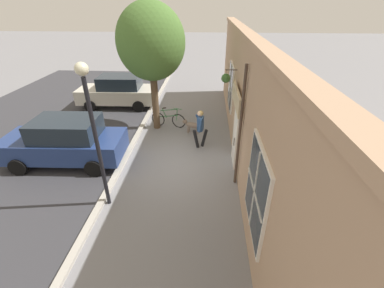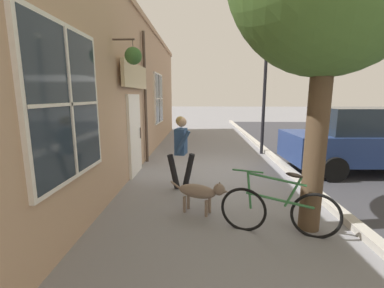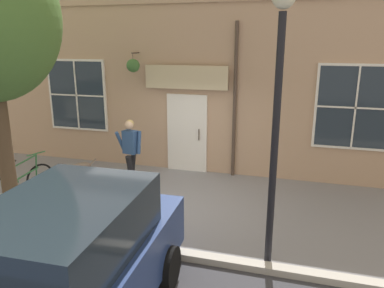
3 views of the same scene
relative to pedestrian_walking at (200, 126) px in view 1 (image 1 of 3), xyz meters
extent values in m
plane|color=gray|center=(0.86, 1.30, -0.97)|extent=(90.00, 90.00, 0.00)
cube|color=#B2ADA3|center=(2.86, 1.30, -0.91)|extent=(0.20, 28.00, 0.12)
cube|color=tan|center=(-1.49, 1.30, 1.21)|extent=(0.30, 18.00, 4.35)
cube|color=tan|center=(-1.49, 1.30, 3.47)|extent=(0.42, 18.00, 0.16)
cube|color=white|center=(-1.32, 1.06, 0.08)|extent=(0.10, 1.10, 2.10)
cube|color=#232D38|center=(-1.29, 1.06, 0.03)|extent=(0.03, 0.90, 1.90)
cylinder|color=#47382D|center=(-1.23, 1.41, 0.08)|extent=(0.03, 0.03, 0.30)
cube|color=beige|center=(-1.22, 1.06, 1.58)|extent=(0.08, 2.20, 0.60)
cylinder|color=#47382D|center=(-1.26, 2.33, 0.99)|extent=(0.09, 0.09, 3.92)
cylinder|color=#47382D|center=(-1.10, -0.27, 2.18)|extent=(0.44, 0.04, 0.04)
cylinder|color=#47382D|center=(-0.92, -0.27, 2.00)|extent=(0.01, 0.01, 0.34)
cone|color=#2D2823|center=(-0.92, -0.27, 1.78)|extent=(0.32, 0.32, 0.18)
sphere|color=#3D6B33|center=(-0.92, -0.27, 1.87)|extent=(0.34, 0.34, 0.34)
cube|color=white|center=(-1.32, -2.23, 0.98)|extent=(0.08, 1.82, 2.02)
cube|color=#232D38|center=(-1.29, -2.23, 0.98)|extent=(0.03, 1.70, 1.90)
cube|color=white|center=(-1.27, -2.23, 0.98)|extent=(0.04, 0.04, 1.90)
cube|color=white|center=(-1.27, -2.23, 0.98)|extent=(0.04, 1.70, 0.04)
cube|color=white|center=(-1.32, 5.17, 0.98)|extent=(0.08, 1.82, 2.02)
cube|color=#232D38|center=(-1.29, 5.17, 0.98)|extent=(0.03, 1.70, 1.90)
cube|color=white|center=(-1.27, 5.17, 0.98)|extent=(0.04, 0.04, 1.90)
cube|color=white|center=(-1.27, 5.17, 0.98)|extent=(0.04, 1.70, 0.04)
cylinder|color=black|center=(0.16, 0.05, -0.58)|extent=(0.31, 0.18, 0.79)
cylinder|color=black|center=(-0.17, -0.05, -0.58)|extent=(0.31, 0.18, 0.79)
cube|color=#2D4C7A|center=(0.00, 0.00, 0.10)|extent=(0.28, 0.37, 0.57)
sphere|color=tan|center=(0.02, 0.00, 0.53)|extent=(0.22, 0.22, 0.22)
sphere|color=tan|center=(-0.01, 0.00, 0.55)|extent=(0.20, 0.20, 0.20)
cylinder|color=#2D4C7A|center=(0.00, 0.23, 0.11)|extent=(0.17, 0.11, 0.57)
cylinder|color=#2D4C7A|center=(0.05, -0.24, 0.13)|extent=(0.34, 0.14, 0.52)
ellipsoid|color=#7F6B5B|center=(0.37, -1.26, -0.57)|extent=(0.75, 0.52, 0.24)
cylinder|color=#7F6B5B|center=(0.59, -1.26, -0.82)|extent=(0.06, 0.06, 0.29)
cylinder|color=#7F6B5B|center=(0.53, -1.41, -0.82)|extent=(0.06, 0.06, 0.29)
cylinder|color=#7F6B5B|center=(0.21, -1.10, -0.82)|extent=(0.06, 0.06, 0.29)
cylinder|color=#7F6B5B|center=(0.15, -1.25, -0.82)|extent=(0.06, 0.06, 0.29)
sphere|color=#7F6B5B|center=(0.75, -1.42, -0.47)|extent=(0.20, 0.20, 0.20)
cone|color=#7F6B5B|center=(0.85, -1.46, -0.49)|extent=(0.13, 0.12, 0.09)
cone|color=#7F6B5B|center=(0.76, -1.37, -0.38)|extent=(0.06, 0.06, 0.07)
cone|color=#7F6B5B|center=(0.72, -1.46, -0.38)|extent=(0.06, 0.06, 0.07)
cylinder|color=#7F6B5B|center=(-0.02, -1.09, -0.52)|extent=(0.21, 0.11, 0.14)
cylinder|color=brown|center=(2.14, -1.75, 0.47)|extent=(0.31, 0.31, 2.88)
ellipsoid|color=#4C7533|center=(2.14, -1.75, 2.91)|extent=(2.86, 2.57, 3.15)
sphere|color=#4C7533|center=(2.02, -1.92, 2.41)|extent=(1.81, 1.81, 1.81)
torus|color=black|center=(1.09, -1.84, -0.64)|extent=(0.68, 0.28, 0.70)
torus|color=black|center=(2.12, -2.02, -0.64)|extent=(0.68, 0.28, 0.70)
cylinder|color=#33723F|center=(1.60, -1.93, -0.44)|extent=(0.97, 0.21, 0.20)
cylinder|color=#33723F|center=(1.78, -1.96, -0.30)|extent=(0.24, 0.08, 0.47)
cylinder|color=#33723F|center=(1.55, -1.92, -0.12)|extent=(0.82, 0.18, 0.17)
cylinder|color=#33723F|center=(1.17, -1.85, -0.32)|extent=(0.11, 0.05, 0.58)
cylinder|color=#33723F|center=(1.13, -1.84, -0.02)|extent=(0.44, 0.18, 0.03)
ellipsoid|color=black|center=(1.78, -1.96, -0.04)|extent=(0.26, 0.14, 0.10)
cube|color=beige|center=(4.86, -4.50, -0.28)|extent=(4.35, 1.90, 0.76)
cube|color=#1E2833|center=(4.65, -4.51, 0.44)|extent=(2.28, 1.62, 0.68)
cylinder|color=black|center=(6.16, -3.58, -0.66)|extent=(0.63, 0.20, 0.62)
cylinder|color=black|center=(6.22, -5.34, -0.66)|extent=(0.63, 0.20, 0.62)
cylinder|color=black|center=(3.50, -3.66, -0.66)|extent=(0.63, 0.20, 0.62)
cylinder|color=black|center=(3.56, -5.42, -0.66)|extent=(0.63, 0.20, 0.62)
cube|color=navy|center=(4.97, 1.43, -0.28)|extent=(4.35, 1.90, 0.76)
cube|color=#1E2833|center=(4.75, 1.42, 0.44)|extent=(2.28, 1.62, 0.68)
cylinder|color=black|center=(6.27, 2.35, -0.66)|extent=(0.63, 0.20, 0.62)
cylinder|color=black|center=(6.33, 0.59, -0.66)|extent=(0.63, 0.20, 0.62)
cylinder|color=black|center=(3.61, 2.27, -0.66)|extent=(0.63, 0.20, 0.62)
cylinder|color=black|center=(3.66, 0.51, -0.66)|extent=(0.63, 0.20, 0.62)
cylinder|color=black|center=(2.64, 3.60, 0.95)|extent=(0.11, 0.11, 3.84)
sphere|color=beige|center=(2.64, 3.60, 3.06)|extent=(0.32, 0.32, 0.32)
camera|label=1|loc=(-0.23, 9.36, 4.43)|focal=24.00mm
camera|label=2|loc=(0.42, -5.56, 1.09)|focal=24.00mm
camera|label=3|loc=(8.05, 3.89, 2.51)|focal=35.00mm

